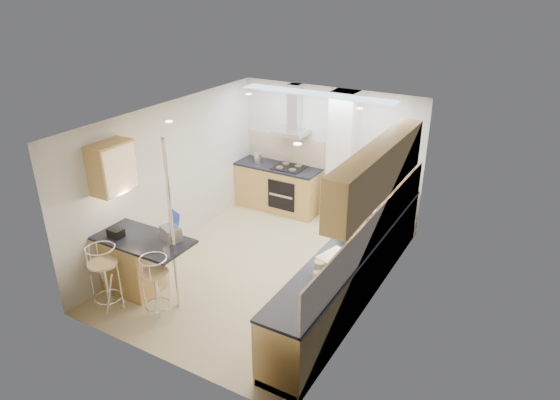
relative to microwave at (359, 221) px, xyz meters
The scene contains 16 objects.
ground 1.81m from the microwave, 165.47° to the right, with size 4.80×4.80×0.00m, color tan.
room_shell 1.19m from the microwave, behind, with size 3.64×4.84×2.51m.
right_counter 0.71m from the microwave, 77.01° to the right, with size 0.63×4.40×0.92m.
back_counter 2.99m from the microwave, 143.77° to the left, with size 1.70×0.63×0.92m.
peninsula 3.18m from the microwave, 144.43° to the right, with size 1.47×0.72×0.94m.
microwave is the anchor object (origin of this frame).
laptop 2.69m from the microwave, 142.64° to the right, with size 0.29×0.22×0.20m, color #929499.
bag 3.49m from the microwave, 145.96° to the right, with size 0.22×0.16×0.12m, color black.
bar_stool_near 3.66m from the microwave, 138.66° to the right, with size 0.42×0.42×1.04m, color tan, non-canonical shape.
bar_stool_end 3.00m from the microwave, 132.72° to the right, with size 0.39×0.39×0.97m, color tan, non-canonical shape.
jar_a 0.98m from the microwave, 77.67° to the left, with size 0.12×0.12×0.19m, color white.
jar_b 0.75m from the microwave, 88.31° to the left, with size 0.11×0.11×0.15m, color white.
jar_c 1.42m from the microwave, 87.91° to the right, with size 0.14×0.14×0.21m, color #C0BD99.
jar_d 1.55m from the microwave, 87.12° to the right, with size 0.10×0.10×0.14m, color white.
bread_bin 1.22m from the microwave, 81.99° to the right, with size 0.33×0.42×0.22m, color white.
kettle 3.27m from the microwave, 148.90° to the left, with size 0.16×0.16×0.19m, color silver.
Camera 1 is at (3.65, -5.84, 4.33)m, focal length 32.00 mm.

